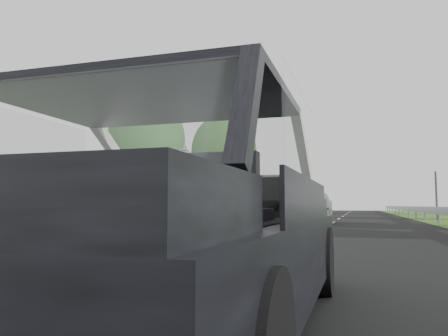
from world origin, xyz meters
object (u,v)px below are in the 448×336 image
Objects in this scene: subject_car at (177,216)px; cat at (219,168)px; highway_sign at (436,196)px; other_car at (305,208)px.

subject_car reaches higher than cat.
highway_sign is (5.24, 23.77, 0.60)m from subject_car.
other_car is (-1.23, 16.06, -0.40)m from cat.
cat is 23.73m from highway_sign.
highway_sign is (5.14, 23.17, 0.24)m from cat.
subject_car is at bearing -114.16° from cat.
other_car is at bearing 93.89° from subject_car.
cat is at bearing -75.74° from other_car.
other_car reaches higher than cat.
cat is (0.10, 0.60, 0.37)m from subject_car.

